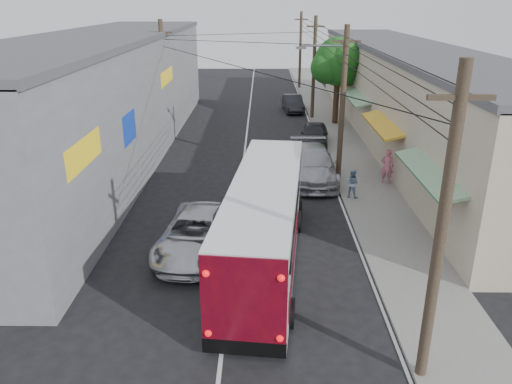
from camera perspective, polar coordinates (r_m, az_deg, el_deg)
ground at (r=15.37m, az=-3.62°, el=-15.17°), size 120.00×120.00×0.00m
sidewalk at (r=34.02m, az=9.84°, el=5.39°), size 3.00×80.00×0.12m
building_right at (r=36.24m, az=16.82°, el=10.78°), size 7.09×40.00×6.25m
building_left at (r=32.28m, az=-16.90°, el=10.51°), size 7.20×36.00×7.25m
utility_poles at (r=33.12m, az=4.29°, el=12.42°), size 11.80×45.28×8.00m
street_tree at (r=39.06m, az=9.48°, el=14.32°), size 4.40×4.00×6.60m
coach_bus at (r=18.05m, az=1.02°, el=-3.24°), size 3.44×11.20×3.18m
jeepney at (r=19.20m, az=-6.85°, el=-4.76°), size 3.11×5.70×1.52m
parked_suv at (r=26.90m, az=6.44°, el=3.16°), size 2.43×5.97×1.73m
parked_car_mid at (r=33.59m, az=6.70°, el=6.58°), size 2.28×4.58×1.50m
parked_car_far at (r=44.10m, az=4.25°, el=10.07°), size 1.84×4.39×1.41m
pedestrian_near at (r=26.74m, az=14.75°, el=2.86°), size 0.77×0.62×1.83m
pedestrian_far at (r=24.47m, az=10.92°, el=0.99°), size 0.87×0.80×1.43m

